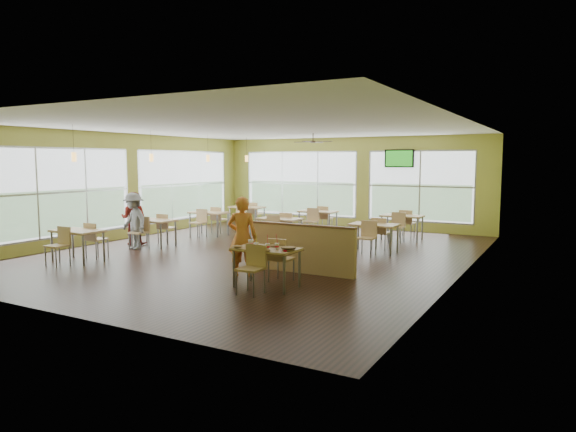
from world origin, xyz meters
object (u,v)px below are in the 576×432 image
(man_plaid, at_px, (242,237))
(food_basket, at_px, (288,248))
(main_table, at_px, (267,254))
(half_wall_divider, at_px, (302,248))

(man_plaid, distance_m, food_basket, 1.52)
(main_table, relative_size, man_plaid, 0.92)
(man_plaid, bearing_deg, half_wall_divider, -159.54)
(food_basket, bearing_deg, man_plaid, 157.28)
(man_plaid, bearing_deg, main_table, 124.52)
(main_table, xyz_separation_m, half_wall_divider, (0.00, 1.45, -0.11))
(main_table, relative_size, food_basket, 5.51)
(main_table, bearing_deg, man_plaid, 149.24)
(half_wall_divider, bearing_deg, man_plaid, -134.82)
(man_plaid, height_order, food_basket, man_plaid)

